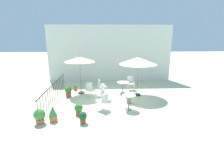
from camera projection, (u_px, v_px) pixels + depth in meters
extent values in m
plane|color=beige|center=(112.00, 100.00, 10.47)|extent=(60.00, 60.00, 0.00)
cube|color=silver|center=(110.00, 54.00, 14.40)|extent=(9.91, 0.30, 4.45)
cube|color=black|center=(53.00, 84.00, 10.07)|extent=(0.03, 5.44, 0.03)
cylinder|color=black|center=(38.00, 111.00, 7.76)|extent=(0.02, 0.02, 1.00)
cylinder|color=black|center=(41.00, 108.00, 8.11)|extent=(0.02, 0.02, 1.00)
cylinder|color=black|center=(43.00, 105.00, 8.46)|extent=(0.02, 0.02, 1.00)
cylinder|color=black|center=(46.00, 102.00, 8.81)|extent=(0.02, 0.02, 1.00)
cylinder|color=black|center=(48.00, 99.00, 9.16)|extent=(0.02, 0.02, 1.00)
cylinder|color=black|center=(50.00, 97.00, 9.51)|extent=(0.02, 0.02, 1.00)
cylinder|color=black|center=(52.00, 95.00, 9.86)|extent=(0.02, 0.02, 1.00)
cylinder|color=black|center=(54.00, 93.00, 10.21)|extent=(0.02, 0.02, 1.00)
cylinder|color=black|center=(56.00, 91.00, 10.56)|extent=(0.02, 0.02, 1.00)
cylinder|color=black|center=(57.00, 89.00, 10.91)|extent=(0.02, 0.02, 1.00)
cylinder|color=black|center=(59.00, 87.00, 11.26)|extent=(0.02, 0.02, 1.00)
cylinder|color=black|center=(60.00, 86.00, 11.60)|extent=(0.02, 0.02, 1.00)
cylinder|color=black|center=(61.00, 84.00, 11.95)|extent=(0.02, 0.02, 1.00)
cylinder|color=black|center=(62.00, 83.00, 12.30)|extent=(0.02, 0.02, 1.00)
cylinder|color=black|center=(64.00, 81.00, 12.65)|extent=(0.02, 0.02, 1.00)
cylinder|color=#2D2D2D|center=(81.00, 93.00, 11.69)|extent=(0.44, 0.44, 0.08)
cylinder|color=slate|center=(80.00, 75.00, 11.37)|extent=(0.04, 0.04, 2.40)
cone|color=beige|center=(80.00, 59.00, 11.09)|extent=(1.91, 1.91, 0.32)
sphere|color=slate|center=(80.00, 56.00, 11.04)|extent=(0.06, 0.06, 0.06)
cylinder|color=#2D2D2D|center=(137.00, 95.00, 11.30)|extent=(0.44, 0.44, 0.08)
cylinder|color=slate|center=(138.00, 77.00, 10.99)|extent=(0.04, 0.04, 2.43)
cone|color=beige|center=(138.00, 61.00, 10.72)|extent=(2.30, 2.30, 0.44)
sphere|color=slate|center=(138.00, 56.00, 10.66)|extent=(0.06, 0.06, 0.06)
cylinder|color=silver|center=(123.00, 82.00, 11.53)|extent=(0.77, 0.77, 0.02)
cylinder|color=slate|center=(123.00, 88.00, 11.63)|extent=(0.06, 0.06, 0.72)
cylinder|color=slate|center=(123.00, 93.00, 11.72)|extent=(0.42, 0.42, 0.03)
cylinder|color=silver|center=(129.00, 95.00, 8.97)|extent=(0.69, 0.69, 0.02)
cylinder|color=slate|center=(129.00, 103.00, 9.07)|extent=(0.06, 0.06, 0.76)
cylinder|color=slate|center=(129.00, 109.00, 9.17)|extent=(0.38, 0.38, 0.03)
cube|color=silver|center=(106.00, 93.00, 10.35)|extent=(0.56, 0.55, 0.04)
cube|color=silver|center=(103.00, 88.00, 10.34)|extent=(0.17, 0.39, 0.49)
cube|color=silver|center=(105.00, 92.00, 10.15)|extent=(0.39, 0.17, 0.03)
cube|color=silver|center=(107.00, 90.00, 10.50)|extent=(0.39, 0.17, 0.03)
cylinder|color=silver|center=(108.00, 98.00, 10.18)|extent=(0.04, 0.04, 0.42)
cylinder|color=silver|center=(110.00, 96.00, 10.53)|extent=(0.04, 0.04, 0.42)
cylinder|color=silver|center=(101.00, 97.00, 10.30)|extent=(0.04, 0.04, 0.42)
cylinder|color=silver|center=(104.00, 95.00, 10.65)|extent=(0.04, 0.04, 0.42)
cube|color=silver|center=(102.00, 101.00, 9.06)|extent=(0.67, 0.67, 0.04)
cube|color=silver|center=(105.00, 98.00, 8.87)|extent=(0.34, 0.38, 0.39)
cube|color=silver|center=(105.00, 98.00, 9.20)|extent=(0.34, 0.30, 0.03)
cube|color=silver|center=(99.00, 100.00, 8.85)|extent=(0.34, 0.30, 0.03)
cylinder|color=silver|center=(102.00, 103.00, 9.42)|extent=(0.04, 0.04, 0.44)
cylinder|color=silver|center=(96.00, 106.00, 9.07)|extent=(0.04, 0.04, 0.44)
cylinder|color=silver|center=(108.00, 105.00, 9.17)|extent=(0.04, 0.04, 0.44)
cylinder|color=silver|center=(102.00, 108.00, 8.82)|extent=(0.04, 0.04, 0.44)
cube|color=silver|center=(102.00, 86.00, 11.55)|extent=(0.55, 0.56, 0.04)
cube|color=silver|center=(99.00, 83.00, 11.43)|extent=(0.15, 0.43, 0.45)
cube|color=silver|center=(103.00, 86.00, 11.33)|extent=(0.40, 0.14, 0.03)
cube|color=silver|center=(101.00, 84.00, 11.72)|extent=(0.40, 0.14, 0.03)
cylinder|color=silver|center=(106.00, 91.00, 11.48)|extent=(0.04, 0.04, 0.45)
cylinder|color=silver|center=(105.00, 89.00, 11.87)|extent=(0.04, 0.04, 0.45)
cylinder|color=silver|center=(100.00, 91.00, 11.37)|extent=(0.04, 0.04, 0.45)
cylinder|color=silver|center=(99.00, 89.00, 11.76)|extent=(0.04, 0.04, 0.45)
cube|color=silver|center=(131.00, 84.00, 12.27)|extent=(0.46, 0.51, 0.04)
cube|color=silver|center=(130.00, 79.00, 12.42)|extent=(0.42, 0.05, 0.48)
cube|color=silver|center=(128.00, 82.00, 12.23)|extent=(0.05, 0.45, 0.03)
cube|color=silver|center=(134.00, 82.00, 12.26)|extent=(0.05, 0.45, 0.03)
cylinder|color=silver|center=(128.00, 88.00, 12.10)|extent=(0.04, 0.04, 0.44)
cylinder|color=silver|center=(134.00, 88.00, 12.13)|extent=(0.04, 0.04, 0.44)
cylinder|color=silver|center=(127.00, 86.00, 12.55)|extent=(0.04, 0.04, 0.44)
cylinder|color=silver|center=(133.00, 86.00, 12.57)|extent=(0.04, 0.04, 0.44)
cube|color=silver|center=(91.00, 90.00, 10.87)|extent=(0.61, 0.62, 0.04)
cube|color=silver|center=(89.00, 86.00, 10.97)|extent=(0.36, 0.26, 0.40)
cube|color=silver|center=(88.00, 89.00, 10.72)|extent=(0.26, 0.36, 0.03)
cube|color=silver|center=(93.00, 88.00, 10.94)|extent=(0.26, 0.36, 0.03)
cylinder|color=silver|center=(90.00, 95.00, 10.66)|extent=(0.04, 0.04, 0.43)
cylinder|color=silver|center=(95.00, 94.00, 10.88)|extent=(0.04, 0.04, 0.43)
cylinder|color=silver|center=(86.00, 93.00, 10.98)|extent=(0.04, 0.04, 0.43)
cylinder|color=silver|center=(92.00, 92.00, 11.20)|extent=(0.04, 0.04, 0.43)
cylinder|color=#C47144|center=(40.00, 121.00, 7.72)|extent=(0.35, 0.35, 0.21)
cylinder|color=#382819|center=(40.00, 119.00, 7.69)|extent=(0.31, 0.31, 0.02)
sphere|color=#45913E|center=(39.00, 114.00, 7.63)|extent=(0.49, 0.49, 0.49)
cylinder|color=#A94A35|center=(69.00, 95.00, 11.01)|extent=(0.33, 0.33, 0.27)
cylinder|color=#382819|center=(68.00, 93.00, 10.97)|extent=(0.29, 0.29, 0.02)
sphere|color=#397A2C|center=(68.00, 90.00, 10.92)|extent=(0.41, 0.41, 0.41)
sphere|color=#B746A4|center=(69.00, 89.00, 11.04)|extent=(0.08, 0.08, 0.08)
sphere|color=#B746A4|center=(67.00, 90.00, 10.98)|extent=(0.07, 0.07, 0.07)
sphere|color=#B746A4|center=(66.00, 90.00, 10.85)|extent=(0.12, 0.12, 0.12)
sphere|color=#B746A4|center=(70.00, 90.00, 11.07)|extent=(0.12, 0.12, 0.12)
cylinder|color=#9C4D34|center=(83.00, 121.00, 7.73)|extent=(0.25, 0.25, 0.19)
cylinder|color=#382819|center=(83.00, 119.00, 7.71)|extent=(0.22, 0.22, 0.02)
sphere|color=#1A562D|center=(83.00, 116.00, 7.67)|extent=(0.37, 0.37, 0.37)
sphere|color=#B44DA5|center=(85.00, 113.00, 7.78)|extent=(0.09, 0.09, 0.09)
sphere|color=#B44DA5|center=(86.00, 116.00, 7.74)|extent=(0.11, 0.11, 0.11)
sphere|color=#B44DA5|center=(86.00, 115.00, 7.72)|extent=(0.07, 0.07, 0.07)
sphere|color=#B44DA5|center=(86.00, 116.00, 7.62)|extent=(0.11, 0.11, 0.11)
cylinder|color=#CE6C40|center=(53.00, 119.00, 7.89)|extent=(0.35, 0.35, 0.26)
cylinder|color=#382819|center=(53.00, 116.00, 7.85)|extent=(0.31, 0.31, 0.02)
cone|color=#439246|center=(53.00, 111.00, 7.79)|extent=(0.36, 0.36, 0.45)
cylinder|color=#B85234|center=(75.00, 89.00, 12.30)|extent=(0.23, 0.23, 0.23)
cylinder|color=#382819|center=(75.00, 87.00, 12.27)|extent=(0.20, 0.20, 0.02)
sphere|color=#469239|center=(75.00, 86.00, 12.24)|extent=(0.26, 0.26, 0.26)
cylinder|color=#BF523E|center=(79.00, 113.00, 8.58)|extent=(0.29, 0.29, 0.18)
cylinder|color=#382819|center=(79.00, 111.00, 8.56)|extent=(0.25, 0.25, 0.02)
sphere|color=#378133|center=(79.00, 108.00, 8.51)|extent=(0.41, 0.41, 0.41)
cylinder|color=#BD6440|center=(129.00, 101.00, 9.98)|extent=(0.23, 0.23, 0.22)
cylinder|color=#382819|center=(129.00, 100.00, 9.95)|extent=(0.20, 0.20, 0.02)
sphere|color=#559B39|center=(129.00, 97.00, 9.91)|extent=(0.36, 0.36, 0.36)
sphere|color=#EE523C|center=(127.00, 98.00, 9.83)|extent=(0.07, 0.07, 0.07)
sphere|color=#EE523C|center=(126.00, 96.00, 9.87)|extent=(0.07, 0.07, 0.07)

